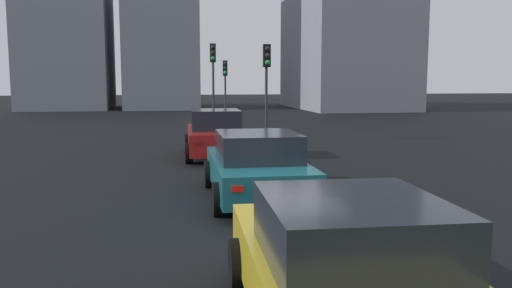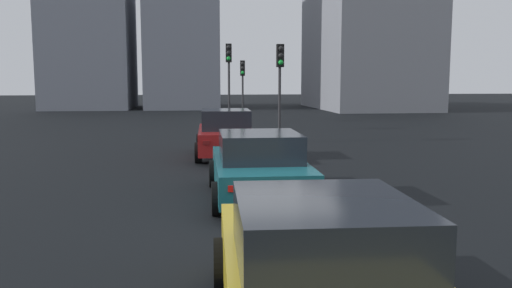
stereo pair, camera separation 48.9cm
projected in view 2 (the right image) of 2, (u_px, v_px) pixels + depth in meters
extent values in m
cube|color=black|center=(262.00, 227.00, 9.36)|extent=(160.00, 160.00, 0.20)
cube|color=maroon|center=(226.00, 139.00, 17.15)|extent=(4.10, 1.88, 0.68)
cube|color=#1E232B|center=(226.00, 119.00, 16.87)|extent=(1.87, 1.59, 0.63)
cylinder|color=black|center=(249.00, 142.00, 18.50)|extent=(0.65, 0.24, 0.64)
cylinder|color=black|center=(200.00, 143.00, 18.35)|extent=(0.65, 0.24, 0.64)
cylinder|color=black|center=(255.00, 152.00, 16.02)|extent=(0.65, 0.24, 0.64)
cylinder|color=black|center=(198.00, 153.00, 15.87)|extent=(0.65, 0.24, 0.64)
cube|color=maroon|center=(250.00, 142.00, 15.18)|extent=(0.04, 0.20, 0.11)
cube|color=maroon|center=(206.00, 143.00, 15.07)|extent=(0.04, 0.20, 0.11)
cube|color=#19606B|center=(259.00, 172.00, 11.11)|extent=(4.26, 1.91, 0.61)
cube|color=#1E232B|center=(260.00, 146.00, 10.83)|extent=(1.93, 1.65, 0.57)
cylinder|color=black|center=(290.00, 172.00, 12.53)|extent=(0.64, 0.23, 0.64)
cylinder|color=black|center=(214.00, 174.00, 12.33)|extent=(0.64, 0.23, 0.64)
cylinder|color=black|center=(314.00, 196.00, 9.94)|extent=(0.64, 0.23, 0.64)
cylinder|color=black|center=(217.00, 199.00, 9.75)|extent=(0.64, 0.23, 0.64)
cube|color=red|center=(310.00, 187.00, 9.06)|extent=(0.03, 0.20, 0.11)
cube|color=red|center=(234.00, 189.00, 8.92)|extent=(0.03, 0.20, 0.11)
cube|color=gold|center=(319.00, 283.00, 5.06)|extent=(4.20, 1.98, 0.61)
cube|color=#1E232B|center=(325.00, 230.00, 4.78)|extent=(1.92, 1.67, 0.57)
cylinder|color=black|center=(370.00, 260.00, 6.43)|extent=(0.65, 0.25, 0.64)
cylinder|color=black|center=(223.00, 264.00, 6.28)|extent=(0.65, 0.25, 0.64)
cylinder|color=#2D2D30|center=(280.00, 105.00, 20.93)|extent=(0.11, 0.11, 3.02)
cube|color=black|center=(280.00, 56.00, 20.63)|extent=(0.22, 0.29, 0.90)
sphere|color=black|center=(281.00, 49.00, 20.49)|extent=(0.20, 0.20, 0.20)
sphere|color=black|center=(281.00, 56.00, 20.52)|extent=(0.20, 0.20, 0.20)
sphere|color=green|center=(281.00, 62.00, 20.56)|extent=(0.20, 0.20, 0.20)
cylinder|color=#2D2D30|center=(229.00, 97.00, 25.78)|extent=(0.11, 0.11, 3.37)
cube|color=black|center=(229.00, 53.00, 25.46)|extent=(0.24, 0.31, 0.90)
sphere|color=black|center=(228.00, 47.00, 25.32)|extent=(0.20, 0.20, 0.20)
sphere|color=black|center=(229.00, 53.00, 25.35)|extent=(0.20, 0.20, 0.20)
sphere|color=green|center=(229.00, 58.00, 25.39)|extent=(0.20, 0.20, 0.20)
cylinder|color=#2D2D30|center=(243.00, 99.00, 31.29)|extent=(0.11, 0.11, 2.76)
cube|color=black|center=(243.00, 68.00, 31.01)|extent=(0.23, 0.30, 0.90)
sphere|color=black|center=(243.00, 63.00, 30.86)|extent=(0.20, 0.20, 0.20)
sphere|color=black|center=(243.00, 68.00, 30.90)|extent=(0.20, 0.20, 0.20)
sphere|color=green|center=(243.00, 73.00, 30.93)|extent=(0.20, 0.20, 0.20)
cube|color=gray|center=(367.00, 10.00, 45.19)|extent=(13.97, 8.51, 17.06)
cube|color=gray|center=(182.00, 29.00, 47.36)|extent=(10.73, 6.33, 14.14)
cube|color=gray|center=(90.00, 43.00, 45.66)|extent=(8.44, 7.23, 11.40)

